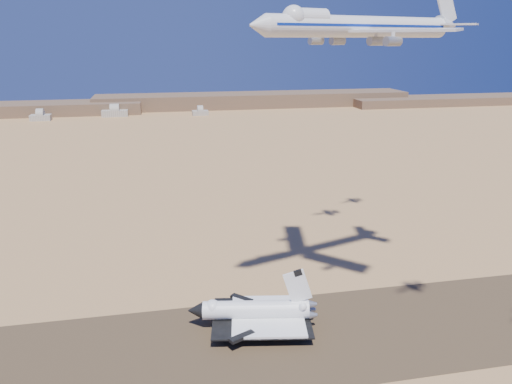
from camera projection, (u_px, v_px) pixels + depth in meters
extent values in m
plane|color=tan|center=(216.00, 348.00, 149.01)|extent=(1200.00, 1200.00, 0.00)
cube|color=#4F3D27|center=(216.00, 348.00, 149.00)|extent=(600.00, 50.00, 0.06)
cube|color=brown|center=(255.00, 100.00, 674.91)|extent=(420.00, 60.00, 18.00)
cube|color=brown|center=(454.00, 100.00, 701.15)|extent=(300.00, 60.00, 11.00)
cube|color=#B3AC9E|center=(41.00, 118.00, 561.55)|extent=(22.00, 14.00, 6.50)
cube|color=#B3AC9E|center=(115.00, 113.00, 590.68)|extent=(30.00, 15.00, 7.50)
cube|color=#B3AC9E|center=(200.00, 113.00, 600.65)|extent=(19.00, 12.50, 5.50)
cylinder|color=white|center=(255.00, 310.00, 157.98)|extent=(33.48, 11.33, 5.77)
cone|color=black|center=(196.00, 311.00, 157.47)|extent=(5.51, 6.20, 5.48)
sphere|color=white|center=(212.00, 308.00, 157.38)|extent=(5.36, 5.36, 5.36)
cube|color=white|center=(268.00, 316.00, 158.80)|extent=(26.57, 28.25, 0.93)
cube|color=black|center=(261.00, 317.00, 158.88)|extent=(34.70, 29.66, 0.52)
cube|color=white|center=(298.00, 286.00, 155.98)|extent=(9.54, 2.35, 11.87)
cylinder|color=gray|center=(213.00, 323.00, 158.95)|extent=(0.37, 0.37, 3.30)
cylinder|color=black|center=(213.00, 326.00, 159.27)|extent=(1.20, 0.65, 1.13)
cylinder|color=gray|center=(275.00, 331.00, 154.57)|extent=(0.37, 0.37, 3.30)
cylinder|color=black|center=(275.00, 334.00, 154.89)|extent=(1.20, 0.65, 1.13)
cylinder|color=gray|center=(273.00, 313.00, 164.41)|extent=(0.37, 0.37, 3.30)
cylinder|color=black|center=(273.00, 316.00, 164.73)|extent=(1.20, 0.65, 1.13)
cylinder|color=silver|center=(362.00, 27.00, 144.73)|extent=(63.21, 25.25, 6.06)
cone|color=silver|center=(258.00, 25.00, 128.67)|extent=(6.35, 7.21, 6.06)
sphere|color=silver|center=(293.00, 17.00, 133.09)|extent=(6.25, 6.25, 6.25)
cube|color=silver|center=(404.00, 30.00, 133.30)|extent=(26.26, 25.96, 0.66)
cube|color=silver|center=(334.00, 31.00, 158.60)|extent=(13.51, 29.48, 0.66)
cube|color=silver|center=(460.00, 24.00, 155.15)|extent=(11.20, 10.87, 0.47)
cube|color=silver|center=(429.00, 25.00, 165.43)|extent=(7.32, 11.29, 0.47)
cube|color=silver|center=(446.00, 4.00, 158.48)|extent=(10.49, 3.90, 13.54)
cylinder|color=gray|center=(376.00, 41.00, 137.91)|extent=(5.26, 3.78, 2.46)
cylinder|color=gray|center=(393.00, 41.00, 129.91)|extent=(5.26, 3.78, 2.46)
cylinder|color=gray|center=(337.00, 41.00, 152.14)|extent=(5.26, 3.78, 2.46)
cylinder|color=gray|center=(316.00, 41.00, 158.38)|extent=(5.26, 3.78, 2.46)
imported|color=orange|center=(288.00, 334.00, 154.30)|extent=(0.43, 0.65, 1.77)
imported|color=orange|center=(283.00, 332.00, 155.23)|extent=(0.90, 1.02, 1.82)
imported|color=orange|center=(278.00, 337.00, 152.62)|extent=(1.00, 1.08, 1.67)
cylinder|color=silver|center=(372.00, 32.00, 190.96)|extent=(13.00, 3.43, 1.51)
cone|color=black|center=(354.00, 32.00, 188.41)|extent=(2.98, 1.81, 1.40)
sphere|color=black|center=(365.00, 30.00, 189.74)|extent=(1.51, 1.51, 1.51)
cube|color=silver|center=(374.00, 33.00, 191.38)|extent=(5.02, 9.08, 0.27)
cube|color=silver|center=(384.00, 32.00, 192.73)|extent=(3.15, 5.68, 0.22)
cube|color=silver|center=(385.00, 28.00, 192.36)|extent=(3.26, 0.76, 3.64)
cylinder|color=silver|center=(403.00, 26.00, 208.61)|extent=(11.87, 5.02, 1.40)
cone|color=black|center=(391.00, 26.00, 205.23)|extent=(2.88, 2.04, 1.30)
sphere|color=black|center=(398.00, 25.00, 207.06)|extent=(1.40, 1.40, 1.40)
cube|color=silver|center=(405.00, 27.00, 209.14)|extent=(5.79, 8.70, 0.25)
cube|color=silver|center=(412.00, 26.00, 210.96)|extent=(3.63, 5.44, 0.20)
cube|color=silver|center=(413.00, 23.00, 210.64)|extent=(2.96, 1.17, 3.39)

